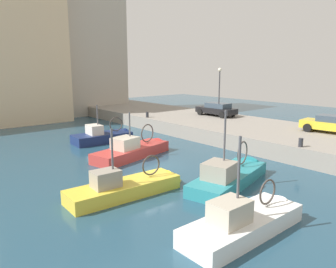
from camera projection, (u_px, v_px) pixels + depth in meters
name	position (u px, v px, depth m)	size (l,w,h in m)	color
water_surface	(149.00, 166.00, 20.57)	(80.00, 80.00, 0.00)	navy
quay_wall	(257.00, 133.00, 27.74)	(9.00, 56.00, 1.20)	gray
fishing_boat_teal	(232.00, 180.00, 17.61)	(7.07, 3.47, 4.90)	teal
fishing_boat_red	(135.00, 154.00, 22.87)	(7.04, 3.26, 3.98)	#BC3833
fishing_boat_navy	(107.00, 140.00, 27.34)	(5.64, 2.57, 4.02)	navy
fishing_boat_yellow	(131.00, 192.00, 16.02)	(6.47, 2.09, 4.10)	gold
fishing_boat_white	(248.00, 228.00, 12.43)	(6.14, 2.05, 4.59)	white
parked_car_yellow	(333.00, 124.00, 24.66)	(2.30, 4.48, 1.33)	gold
parked_car_black	(217.00, 109.00, 33.41)	(1.97, 4.32, 1.33)	black
mooring_bollard_mid	(301.00, 143.00, 20.45)	(0.28, 0.28, 0.55)	#2D2D33
mooring_bollard_north	(147.00, 115.00, 32.40)	(0.28, 0.28, 0.55)	#2D2D33
quay_streetlamp	(219.00, 84.00, 32.16)	(0.36, 0.36, 4.83)	#38383D
waterfront_building_west	(13.00, 45.00, 36.43)	(9.70, 9.29, 16.93)	beige
waterfront_building_west_mid	(78.00, 31.00, 42.38)	(11.10, 7.02, 21.28)	#B2A899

